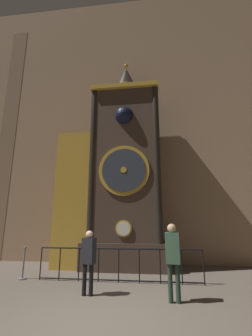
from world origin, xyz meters
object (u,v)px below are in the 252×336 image
at_px(visitor_near, 89,256).
at_px(clock_tower, 115,176).
at_px(visitor_far, 173,254).
at_px(stanchion_post, 23,268).

bearing_deg(visitor_near, clock_tower, 104.66).
distance_m(visitor_far, stanchion_post, 5.12).
distance_m(clock_tower, stanchion_post, 4.84).
relative_size(clock_tower, visitor_near, 5.84).
height_order(clock_tower, visitor_near, clock_tower).
bearing_deg(clock_tower, visitor_far, -59.86).
relative_size(visitor_near, visitor_far, 0.89).
relative_size(visitor_near, stanchion_post, 1.57).
relative_size(clock_tower, visitor_far, 5.22).
xyz_separation_m(clock_tower, visitor_far, (2.09, -3.60, -2.71)).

